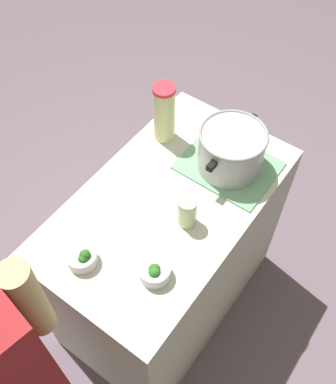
{
  "coord_description": "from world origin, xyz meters",
  "views": [
    {
      "loc": [
        0.79,
        0.58,
        2.29
      ],
      "look_at": [
        0.0,
        0.0,
        0.95
      ],
      "focal_mm": 42.79,
      "sensor_mm": 36.0,
      "label": 1
    }
  ],
  "objects": [
    {
      "name": "ground_plane",
      "position": [
        0.0,
        0.0,
        0.0
      ],
      "size": [
        8.0,
        8.0,
        0.0
      ],
      "primitive_type": "plane",
      "color": "slate"
    },
    {
      "name": "counter_slab",
      "position": [
        0.0,
        0.0,
        0.45
      ],
      "size": [
        1.03,
        0.6,
        0.9
      ],
      "primitive_type": "cube",
      "color": "beige",
      "rests_on": "ground_plane"
    },
    {
      "name": "dish_cloth",
      "position": [
        -0.27,
        0.1,
        0.9
      ],
      "size": [
        0.29,
        0.36,
        0.01
      ],
      "primitive_type": "cube",
      "color": "#79AE83",
      "rests_on": "counter_slab"
    },
    {
      "name": "cooking_pot",
      "position": [
        -0.27,
        0.1,
        1.0
      ],
      "size": [
        0.33,
        0.26,
        0.18
      ],
      "color": "#B7B7BC",
      "rests_on": "dish_cloth"
    },
    {
      "name": "lemonade_pitcher",
      "position": [
        -0.25,
        -0.2,
        1.03
      ],
      "size": [
        0.09,
        0.09,
        0.26
      ],
      "color": "beige",
      "rests_on": "counter_slab"
    },
    {
      "name": "mason_jar",
      "position": [
        0.04,
        0.11,
        0.96
      ],
      "size": [
        0.07,
        0.07,
        0.13
      ],
      "color": "beige",
      "rests_on": "counter_slab"
    },
    {
      "name": "broccoli_bowl_front",
      "position": [
        0.28,
        0.15,
        0.93
      ],
      "size": [
        0.11,
        0.11,
        0.07
      ],
      "color": "silver",
      "rests_on": "counter_slab"
    },
    {
      "name": "broccoli_bowl_center",
      "position": [
        0.38,
        -0.08,
        0.93
      ],
      "size": [
        0.1,
        0.1,
        0.08
      ],
      "color": "silver",
      "rests_on": "counter_slab"
    }
  ]
}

